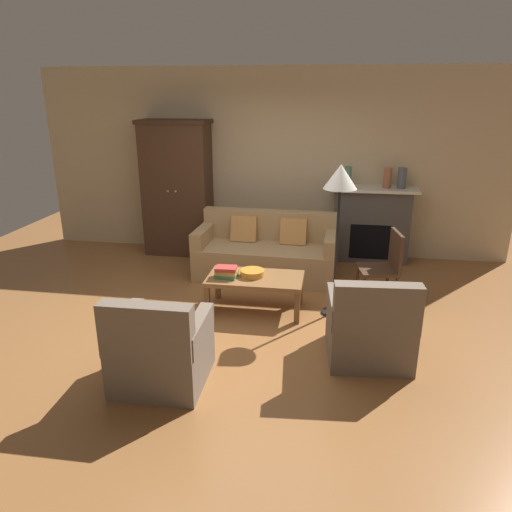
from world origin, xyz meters
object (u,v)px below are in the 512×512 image
(armoire, at_px, (177,188))
(side_chair_wooden, at_px, (385,263))
(couch, at_px, (267,253))
(mantel_vase_slate, at_px, (402,178))
(fireplace, at_px, (371,224))
(armchair_near_left, at_px, (160,352))
(armchair_near_right, at_px, (370,329))
(mantel_vase_terracotta, at_px, (387,178))
(floor_lamp, at_px, (340,186))
(coffee_table, at_px, (255,281))
(fruit_bowl, at_px, (252,273))
(mantel_vase_jade, at_px, (348,177))
(book_stack, at_px, (226,272))

(armoire, distance_m, side_chair_wooden, 3.41)
(couch, bearing_deg, mantel_vase_slate, 24.87)
(couch, xyz_separation_m, side_chair_wooden, (1.52, -0.71, 0.19))
(fireplace, height_order, side_chair_wooden, fireplace)
(fireplace, height_order, armchair_near_left, fireplace)
(armchair_near_right, bearing_deg, armchair_near_left, -158.72)
(mantel_vase_terracotta, distance_m, floor_lamp, 2.08)
(coffee_table, relative_size, mantel_vase_slate, 3.73)
(coffee_table, xyz_separation_m, side_chair_wooden, (1.50, 0.44, 0.15))
(couch, xyz_separation_m, armchair_near_left, (-0.55, -2.75, -0.00))
(fireplace, bearing_deg, armoire, -178.49)
(couch, height_order, armchair_near_left, armchair_near_left)
(fruit_bowl, xyz_separation_m, side_chair_wooden, (1.53, 0.42, 0.06))
(armoire, xyz_separation_m, mantel_vase_jade, (2.57, 0.06, 0.24))
(mantel_vase_jade, xyz_separation_m, floor_lamp, (-0.14, -1.94, 0.22))
(book_stack, height_order, mantel_vase_jade, mantel_vase_jade)
(book_stack, distance_m, mantel_vase_terracotta, 2.93)
(coffee_table, distance_m, book_stack, 0.35)
(fruit_bowl, bearing_deg, couch, 89.53)
(armoire, bearing_deg, coffee_table, -51.70)
(mantel_vase_terracotta, xyz_separation_m, side_chair_wooden, (-0.11, -1.56, -0.75))
(mantel_vase_jade, height_order, floor_lamp, floor_lamp)
(book_stack, xyz_separation_m, mantel_vase_slate, (2.13, 2.07, 0.78))
(mantel_vase_slate, bearing_deg, fruit_bowl, -132.94)
(armoire, height_order, mantel_vase_slate, armoire)
(floor_lamp, bearing_deg, coffee_table, -176.72)
(fruit_bowl, height_order, book_stack, book_stack)
(coffee_table, relative_size, mantel_vase_jade, 3.73)
(mantel_vase_slate, relative_size, armchair_near_left, 0.34)
(couch, xyz_separation_m, armchair_near_right, (1.27, -2.04, -0.00))
(mantel_vase_terracotta, distance_m, armchair_near_right, 3.06)
(fireplace, relative_size, mantel_vase_terracotta, 4.37)
(fruit_bowl, bearing_deg, coffee_table, -27.75)
(mantel_vase_slate, xyz_separation_m, armchair_near_left, (-2.38, -3.60, -0.95))
(couch, distance_m, mantel_vase_jade, 1.66)
(mantel_vase_jade, bearing_deg, mantel_vase_terracotta, 0.00)
(mantel_vase_slate, xyz_separation_m, side_chair_wooden, (-0.31, -1.56, -0.76))
(fruit_bowl, relative_size, armchair_near_right, 0.32)
(mantel_vase_jade, bearing_deg, book_stack, -123.47)
(armoire, height_order, floor_lamp, armoire)
(mantel_vase_slate, distance_m, floor_lamp, 2.15)
(armchair_near_right, bearing_deg, mantel_vase_jade, 94.04)
(coffee_table, distance_m, side_chair_wooden, 1.57)
(fruit_bowl, xyz_separation_m, floor_lamp, (0.94, 0.03, 1.04))
(mantel_vase_terracotta, xyz_separation_m, armchair_near_right, (-0.36, -2.89, -0.95))
(mantel_vase_terracotta, bearing_deg, armchair_near_right, -97.03)
(book_stack, bearing_deg, couch, 76.32)
(mantel_vase_terracotta, bearing_deg, mantel_vase_slate, 0.00)
(couch, xyz_separation_m, floor_lamp, (0.93, -1.09, 1.18))
(book_stack, bearing_deg, mantel_vase_slate, 44.18)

